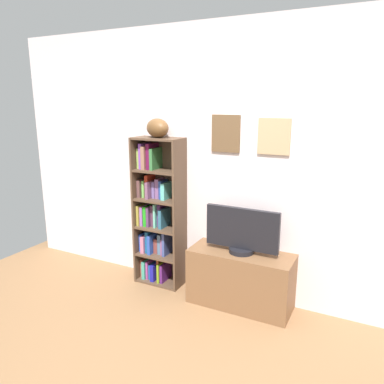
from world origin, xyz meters
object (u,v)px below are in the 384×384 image
at_px(bookshelf, 157,216).
at_px(television, 242,231).
at_px(football, 157,128).
at_px(tv_stand, 240,279).

distance_m(bookshelf, television, 0.94).
xyz_separation_m(bookshelf, football, (0.04, -0.03, 0.88)).
xyz_separation_m(football, tv_stand, (0.89, -0.06, -1.32)).
bearing_deg(football, television, -3.76).
bearing_deg(tv_stand, television, 90.00).
relative_size(bookshelf, television, 2.25).
relative_size(football, television, 0.43).
bearing_deg(television, tv_stand, -90.00).
distance_m(bookshelf, football, 0.88).
height_order(bookshelf, football, football).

